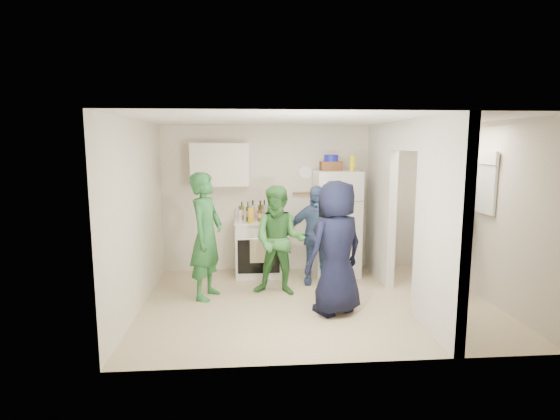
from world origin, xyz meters
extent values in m
plane|color=beige|center=(0.00, 0.00, 0.00)|extent=(4.80, 4.80, 0.00)
plane|color=silver|center=(0.00, 1.70, 1.25)|extent=(4.80, 0.00, 4.80)
plane|color=silver|center=(0.00, -1.70, 1.25)|extent=(4.80, 0.00, 4.80)
plane|color=silver|center=(-2.40, 0.00, 1.25)|extent=(0.00, 3.40, 3.40)
plane|color=silver|center=(2.40, 0.00, 1.25)|extent=(0.00, 3.40, 3.40)
plane|color=white|center=(0.00, 0.00, 2.50)|extent=(4.80, 4.80, 0.00)
cube|color=silver|center=(1.20, 1.10, 1.25)|extent=(0.12, 1.20, 2.50)
cube|color=silver|center=(1.20, -1.10, 1.25)|extent=(0.12, 1.20, 2.50)
cube|color=silver|center=(1.20, 0.00, 2.30)|extent=(0.12, 1.00, 0.40)
cube|color=white|center=(-0.78, 1.37, 0.46)|extent=(0.78, 0.65, 0.93)
cube|color=silver|center=(-1.40, 1.52, 1.85)|extent=(0.95, 0.34, 0.70)
cube|color=silver|center=(0.53, 1.34, 0.88)|extent=(0.72, 0.70, 1.75)
cube|color=brown|center=(0.43, 1.39, 1.83)|extent=(0.35, 0.25, 0.15)
cylinder|color=#151795|center=(0.43, 1.39, 1.96)|extent=(0.24, 0.24, 0.11)
cylinder|color=yellow|center=(0.75, 1.24, 1.88)|extent=(0.09, 0.09, 0.25)
cylinder|color=white|center=(0.05, 1.68, 1.70)|extent=(0.22, 0.02, 0.22)
cube|color=olive|center=(0.00, 1.65, 1.35)|extent=(0.35, 0.08, 0.03)
cube|color=black|center=(2.38, 0.20, 1.65)|extent=(0.03, 0.70, 0.80)
cube|color=white|center=(2.36, 0.20, 1.65)|extent=(0.04, 0.76, 0.86)
cube|color=white|center=(2.34, 0.20, 2.00)|extent=(0.04, 0.82, 0.18)
cylinder|color=yellow|center=(-0.90, 1.15, 1.05)|extent=(0.09, 0.09, 0.25)
cylinder|color=red|center=(-0.56, 1.17, 0.99)|extent=(0.09, 0.09, 0.12)
imported|color=#307842|center=(-1.54, 0.35, 0.90)|extent=(0.62, 0.76, 1.80)
imported|color=#3D7E37|center=(-0.50, 0.41, 0.80)|extent=(0.90, 0.77, 1.60)
imported|color=#3A4D7F|center=(0.10, 0.87, 0.78)|extent=(0.97, 0.57, 1.55)
imported|color=black|center=(0.18, -0.37, 0.87)|extent=(1.01, 0.90, 1.74)
imported|color=black|center=(2.05, 0.50, 0.92)|extent=(0.87, 1.29, 1.84)
cylinder|color=brown|center=(-1.05, 1.50, 1.08)|extent=(0.07, 0.07, 0.30)
cylinder|color=#194B1C|center=(-0.95, 1.30, 1.09)|extent=(0.06, 0.06, 0.33)
cylinder|color=#B2B9C1|center=(-0.86, 1.53, 1.09)|extent=(0.08, 0.08, 0.32)
cylinder|color=brown|center=(-0.76, 1.30, 1.05)|extent=(0.07, 0.07, 0.25)
cylinder|color=#A7ACB9|center=(-0.67, 1.53, 1.09)|extent=(0.07, 0.07, 0.33)
cylinder|color=#133421|center=(-0.58, 1.40, 1.05)|extent=(0.07, 0.07, 0.24)
cylinder|color=brown|center=(-0.51, 1.50, 1.07)|extent=(0.07, 0.07, 0.29)
cylinder|color=#B7B9C4|center=(-1.08, 1.27, 1.06)|extent=(0.06, 0.06, 0.27)
cylinder|color=#523D0E|center=(-0.74, 1.48, 1.09)|extent=(0.08, 0.08, 0.32)
cylinder|color=#1A4C1C|center=(-0.47, 1.25, 1.09)|extent=(0.07, 0.07, 0.33)
camera|label=1|loc=(-0.97, -5.76, 2.19)|focal=28.00mm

